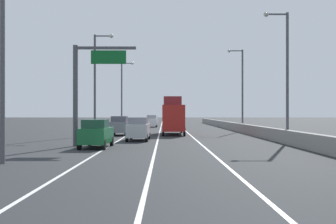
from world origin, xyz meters
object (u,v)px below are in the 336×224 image
(overhead_sign_gantry, at_px, (85,83))
(car_silver_2, at_px, (138,129))
(lamp_post_left_near, at_px, (7,35))
(car_gray_4, at_px, (120,126))
(car_green_3, at_px, (96,134))
(car_blue_0, at_px, (170,121))
(lamp_post_right_third, at_px, (241,85))
(car_white_1, at_px, (152,121))
(lamp_post_right_second, at_px, (285,68))
(lamp_post_left_far, at_px, (123,90))
(box_truck, at_px, (173,117))
(lamp_post_left_mid, at_px, (97,78))

(overhead_sign_gantry, bearing_deg, car_silver_2, 60.78)
(lamp_post_left_near, distance_m, car_gray_4, 26.55)
(car_green_3, bearing_deg, car_blue_0, 82.89)
(lamp_post_left_near, height_order, car_blue_0, lamp_post_left_near)
(lamp_post_left_near, bearing_deg, car_silver_2, 72.54)
(lamp_post_right_third, xyz_separation_m, car_gray_4, (-15.21, -9.96, -5.24))
(car_silver_2, bearing_deg, car_green_3, -108.04)
(car_blue_0, relative_size, car_white_1, 0.95)
(overhead_sign_gantry, relative_size, car_gray_4, 1.81)
(lamp_post_right_second, bearing_deg, car_silver_2, 170.68)
(car_silver_2, relative_size, car_gray_4, 1.12)
(lamp_post_left_far, bearing_deg, car_silver_2, -82.05)
(car_green_3, bearing_deg, lamp_post_left_near, -106.97)
(lamp_post_left_near, distance_m, car_green_3, 11.04)
(lamp_post_left_near, height_order, box_truck, lamp_post_left_near)
(car_green_3, distance_m, car_gray_4, 16.62)
(overhead_sign_gantry, bearing_deg, car_green_3, -53.07)
(overhead_sign_gantry, relative_size, car_white_1, 1.58)
(car_silver_2, xyz_separation_m, box_truck, (3.30, 10.78, 0.99))
(box_truck, bearing_deg, car_silver_2, -107.03)
(car_white_1, xyz_separation_m, car_silver_2, (-0.11, -36.05, -0.01))
(overhead_sign_gantry, height_order, lamp_post_right_third, lamp_post_right_third)
(lamp_post_left_mid, height_order, car_gray_4, lamp_post_left_mid)
(overhead_sign_gantry, relative_size, car_blue_0, 1.67)
(lamp_post_left_far, height_order, car_blue_0, lamp_post_left_far)
(overhead_sign_gantry, xyz_separation_m, lamp_post_left_far, (-1.10, 39.57, 1.56))
(overhead_sign_gantry, bearing_deg, lamp_post_right_third, 57.36)
(car_green_3, relative_size, box_truck, 0.51)
(lamp_post_right_third, relative_size, car_silver_2, 2.38)
(car_green_3, xyz_separation_m, car_gray_4, (-0.10, 16.62, 0.05))
(overhead_sign_gantry, relative_size, lamp_post_left_near, 0.68)
(lamp_post_right_second, xyz_separation_m, lamp_post_left_near, (-17.85, -14.92, 0.00))
(lamp_post_right_second, bearing_deg, car_white_1, 108.02)
(lamp_post_left_mid, height_order, car_blue_0, lamp_post_left_mid)
(lamp_post_right_third, bearing_deg, car_white_1, 126.02)
(lamp_post_left_mid, xyz_separation_m, box_truck, (8.31, 2.65, -4.26))
(lamp_post_left_mid, distance_m, lamp_post_left_far, 25.11)
(car_green_3, height_order, box_truck, box_truck)
(box_truck, bearing_deg, car_gray_4, -162.39)
(lamp_post_left_near, relative_size, car_green_3, 2.48)
(overhead_sign_gantry, relative_size, lamp_post_right_third, 0.68)
(lamp_post_right_second, bearing_deg, box_truck, 125.65)
(lamp_post_left_far, distance_m, car_green_3, 41.34)
(car_silver_2, bearing_deg, lamp_post_right_second, -9.32)
(car_gray_4, bearing_deg, car_silver_2, -73.68)
(car_gray_4, bearing_deg, lamp_post_left_far, 94.78)
(car_silver_2, distance_m, car_gray_4, 9.28)
(overhead_sign_gantry, relative_size, car_silver_2, 1.61)
(overhead_sign_gantry, height_order, box_truck, overhead_sign_gantry)
(car_silver_2, height_order, box_truck, box_truck)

